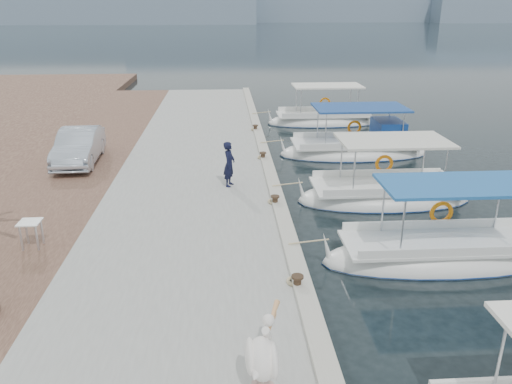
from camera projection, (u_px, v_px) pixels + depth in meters
ground at (292, 240)px, 14.74m from camera, size 400.00×400.00×0.00m
concrete_quay at (197, 179)px, 19.14m from camera, size 6.00×40.00×0.50m
quay_curb at (269, 170)px, 19.20m from camera, size 0.44×40.00×0.12m
cobblestone_strip at (64, 182)px, 18.84m from camera, size 4.00×40.00×0.50m
distant_hills at (299, 2)px, 202.07m from camera, size 330.00×60.00×18.00m
fishing_caique_b at (441, 257)px, 13.48m from camera, size 6.57×2.12×2.83m
fishing_caique_c at (384, 197)px, 17.65m from camera, size 6.16×2.49×2.83m
fishing_caique_d at (356, 151)px, 23.06m from camera, size 6.88×2.64×2.83m
fishing_caique_e at (323, 121)px, 29.12m from camera, size 6.50×2.37×2.83m
mooring_bollards at (275, 200)px, 15.88m from camera, size 0.28×20.28×0.33m
pelican at (263, 356)px, 8.21m from camera, size 0.77×1.47×1.14m
fisherman at (229, 164)px, 17.41m from camera, size 0.54×0.67×1.60m
parked_car at (79, 146)px, 20.02m from camera, size 1.67×4.22×1.37m
folding_table at (31, 229)px, 13.02m from camera, size 0.55×0.55×0.73m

